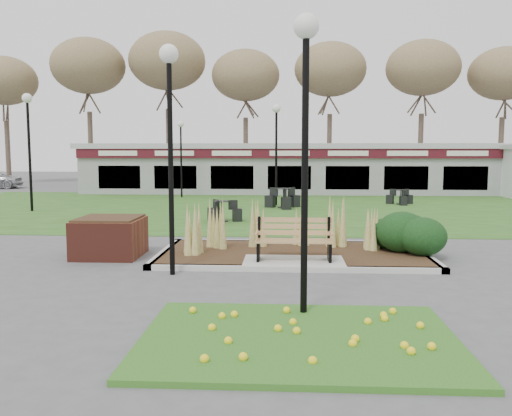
# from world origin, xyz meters

# --- Properties ---
(ground) EXTENTS (100.00, 100.00, 0.00)m
(ground) POSITION_xyz_m (0.00, 0.00, 0.00)
(ground) COLOR #515154
(ground) RESTS_ON ground
(lawn) EXTENTS (34.00, 16.00, 0.02)m
(lawn) POSITION_xyz_m (0.00, 12.00, 0.01)
(lawn) COLOR #2F551A
(lawn) RESTS_ON ground
(flower_bed) EXTENTS (4.20, 3.00, 0.16)m
(flower_bed) POSITION_xyz_m (0.00, -4.60, 0.07)
(flower_bed) COLOR #2A5E1B
(flower_bed) RESTS_ON ground
(planting_bed) EXTENTS (6.75, 3.40, 1.27)m
(planting_bed) POSITION_xyz_m (1.27, 1.35, 0.37)
(planting_bed) COLOR #311F13
(planting_bed) RESTS_ON ground
(park_bench) EXTENTS (1.70, 0.66, 0.93)m
(park_bench) POSITION_xyz_m (0.00, 0.25, 0.59)
(park_bench) COLOR #AE7B4E
(park_bench) RESTS_ON ground
(brick_planter) EXTENTS (1.50, 1.50, 0.95)m
(brick_planter) POSITION_xyz_m (-4.40, 1.00, 0.48)
(brick_planter) COLOR maroon
(brick_planter) RESTS_ON ground
(food_pavilion) EXTENTS (24.60, 3.40, 2.90)m
(food_pavilion) POSITION_xyz_m (0.00, 19.96, 1.48)
(food_pavilion) COLOR gray
(food_pavilion) RESTS_ON ground
(tree_backdrop) EXTENTS (47.24, 5.24, 10.36)m
(tree_backdrop) POSITION_xyz_m (0.00, 28.00, 8.36)
(tree_backdrop) COLOR #47382B
(tree_backdrop) RESTS_ON ground
(lamp_post_near_left) EXTENTS (0.38, 0.38, 4.62)m
(lamp_post_near_left) POSITION_xyz_m (-2.50, -0.80, 3.37)
(lamp_post_near_left) COLOR black
(lamp_post_near_left) RESTS_ON ground
(lamp_post_near_right) EXTENTS (0.38, 0.38, 4.52)m
(lamp_post_near_right) POSITION_xyz_m (0.10, -3.50, 3.30)
(lamp_post_near_right) COLOR black
(lamp_post_near_right) RESTS_ON ground
(lamp_post_mid_left) EXTENTS (0.40, 0.40, 4.83)m
(lamp_post_mid_left) POSITION_xyz_m (-10.70, 10.14, 3.52)
(lamp_post_mid_left) COLOR black
(lamp_post_mid_left) RESTS_ON ground
(lamp_post_mid_right) EXTENTS (0.38, 0.38, 4.58)m
(lamp_post_mid_right) POSITION_xyz_m (-0.63, 12.98, 3.33)
(lamp_post_mid_right) COLOR black
(lamp_post_mid_right) RESTS_ON ground
(lamp_post_far_left) EXTENTS (0.34, 0.34, 4.06)m
(lamp_post_far_left) POSITION_xyz_m (-5.76, 17.00, 2.96)
(lamp_post_far_left) COLOR black
(lamp_post_far_left) RESTS_ON ground
(bistro_set_a) EXTENTS (1.31, 1.36, 0.74)m
(bistro_set_a) POSITION_xyz_m (-2.44, 7.30, 0.26)
(bistro_set_a) COLOR black
(bistro_set_a) RESTS_ON ground
(bistro_set_b) EXTENTS (1.59, 1.52, 0.86)m
(bistro_set_b) POSITION_xyz_m (-0.29, 11.94, 0.30)
(bistro_set_b) COLOR black
(bistro_set_b) RESTS_ON ground
(bistro_set_c) EXTENTS (1.28, 1.14, 0.68)m
(bistro_set_c) POSITION_xyz_m (5.14, 13.79, 0.25)
(bistro_set_c) COLOR black
(bistro_set_c) RESTS_ON ground
(car_black) EXTENTS (5.21, 3.30, 1.62)m
(car_black) POSITION_xyz_m (-8.94, 21.00, 0.81)
(car_black) COLOR black
(car_black) RESTS_ON ground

